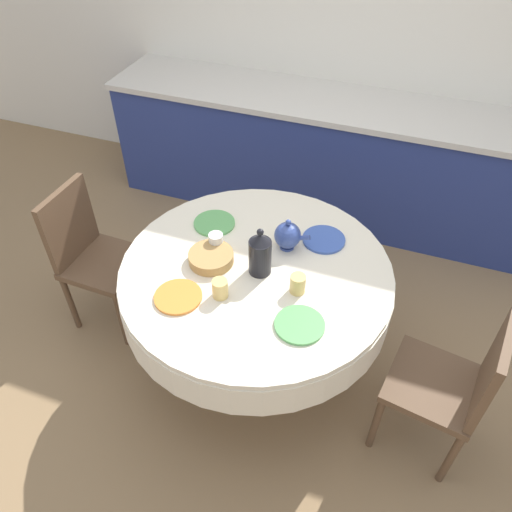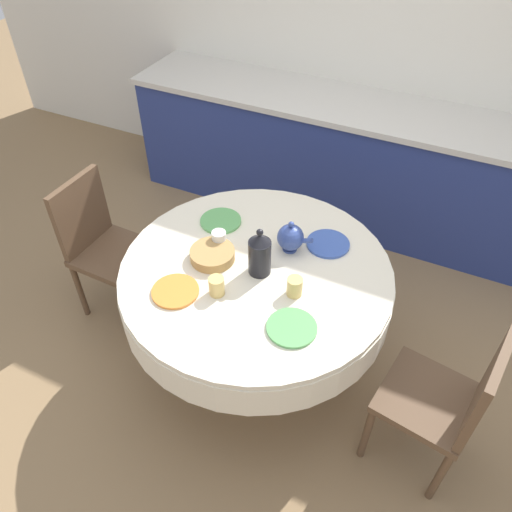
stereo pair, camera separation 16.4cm
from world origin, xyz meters
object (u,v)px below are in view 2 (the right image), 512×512
chair_left (448,400)px  chair_right (102,242)px  coffee_carafe (260,254)px  teapot (291,238)px

chair_left → chair_right: 2.02m
coffee_carafe → teapot: coffee_carafe is taller
chair_left → teapot: size_ratio=4.84×
coffee_carafe → teapot: bearing=71.2°
chair_right → teapot: (1.11, 0.17, 0.31)m
chair_left → teapot: 1.02m
chair_right → coffee_carafe: coffee_carafe is taller
coffee_carafe → chair_left: bearing=-8.9°
chair_right → coffee_carafe: 1.09m
chair_left → chair_right: bearing=94.0°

